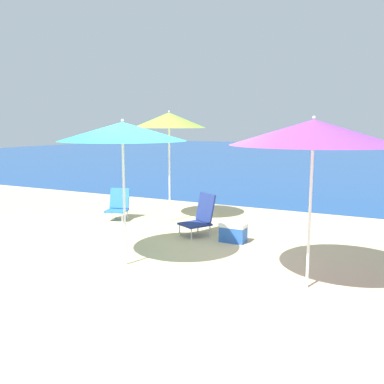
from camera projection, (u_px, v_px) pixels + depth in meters
name	position (u px, v px, depth m)	size (l,w,h in m)	color
ground_plane	(159.00, 265.00, 6.42)	(60.00, 60.00, 0.00)	#D1BA89
sea_water	(353.00, 156.00, 28.41)	(60.00, 40.00, 0.01)	#19478C
beach_umbrella_teal	(122.00, 132.00, 6.13)	(1.85, 1.85, 2.16)	white
beach_umbrella_purple	(313.00, 132.00, 5.22)	(2.06, 2.06, 2.19)	white
beach_umbrella_lime	(169.00, 120.00, 9.01)	(1.56, 1.56, 2.38)	white
beach_chair_blue	(118.00, 204.00, 9.45)	(0.57, 0.61, 0.69)	silver
beach_chair_navy	(200.00, 216.00, 8.10)	(0.69, 0.73, 0.79)	silver
cooler_box	(233.00, 232.00, 7.65)	(0.47, 0.28, 0.34)	#2859B2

